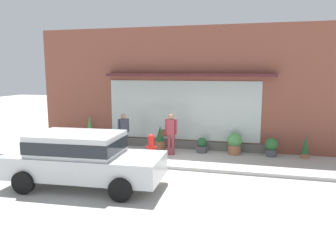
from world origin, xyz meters
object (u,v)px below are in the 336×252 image
potted_plant_by_entrance (271,147)px  potted_plant_low_front (90,130)px  parked_car_silver (82,156)px  potted_plant_doorstep (235,143)px  potted_plant_corner_tall (305,147)px  pedestrian_with_handbag (171,131)px  potted_plant_window_left (202,145)px  pedestrian_passerby (124,129)px  fire_hydrant (151,146)px  potted_plant_near_hydrant (160,139)px

potted_plant_by_entrance → potted_plant_low_front: 8.04m
parked_car_silver → potted_plant_doorstep: parked_car_silver is taller
potted_plant_corner_tall → parked_car_silver: bearing=-143.0°
parked_car_silver → pedestrian_with_handbag: bearing=66.5°
pedestrian_with_handbag → potted_plant_doorstep: bearing=-159.7°
parked_car_silver → potted_plant_doorstep: size_ratio=5.22×
potted_plant_window_left → potted_plant_corner_tall: bearing=1.2°
parked_car_silver → potted_plant_by_entrance: size_ratio=6.25×
pedestrian_passerby → potted_plant_by_entrance: size_ratio=2.16×
pedestrian_with_handbag → potted_plant_window_left: (1.16, 0.73, -0.69)m
pedestrian_passerby → potted_plant_window_left: size_ratio=2.53×
potted_plant_by_entrance → potted_plant_low_front: bearing=179.2°
fire_hydrant → potted_plant_window_left: bearing=38.6°
parked_car_silver → potted_plant_low_front: parked_car_silver is taller
potted_plant_near_hydrant → potted_plant_low_front: bearing=176.8°
potted_plant_low_front → pedestrian_with_handbag: bearing=-12.7°
pedestrian_passerby → fire_hydrant: bearing=108.1°
potted_plant_low_front → potted_plant_window_left: (5.26, -0.19, -0.35)m
pedestrian_passerby → parked_car_silver: size_ratio=0.35×
parked_car_silver → potted_plant_corner_tall: 8.52m
fire_hydrant → potted_plant_by_entrance: fire_hydrant is taller
potted_plant_doorstep → potted_plant_near_hydrant: (-3.16, -0.03, 0.02)m
pedestrian_with_handbag → potted_plant_doorstep: (2.51, 0.76, -0.52)m
pedestrian_with_handbag → potted_plant_doorstep: size_ratio=1.90×
potted_plant_doorstep → potted_plant_low_front: bearing=178.6°
fire_hydrant → pedestrian_passerby: 1.70m
potted_plant_by_entrance → potted_plant_window_left: potted_plant_by_entrance is taller
fire_hydrant → pedestrian_passerby: pedestrian_passerby is taller
pedestrian_with_handbag → potted_plant_low_front: bearing=-9.4°
pedestrian_with_handbag → potted_plant_near_hydrant: pedestrian_with_handbag is taller
pedestrian_with_handbag → potted_plant_corner_tall: pedestrian_with_handbag is taller
potted_plant_low_front → parked_car_silver: bearing=-64.3°
potted_plant_corner_tall → potted_plant_low_front: bearing=179.3°
pedestrian_passerby → potted_plant_by_entrance: pedestrian_passerby is taller
pedestrian_passerby → potted_plant_doorstep: 4.65m
fire_hydrant → potted_plant_low_front: potted_plant_low_front is taller
potted_plant_doorstep → potted_plant_corner_tall: (2.71, 0.05, -0.02)m
parked_car_silver → potted_plant_corner_tall: bearing=33.7°
potted_plant_doorstep → potted_plant_window_left: 1.35m
potted_plant_window_left → pedestrian_passerby: bearing=-168.1°
pedestrian_passerby → potted_plant_doorstep: pedestrian_passerby is taller
parked_car_silver → potted_plant_low_front: bearing=112.4°
parked_car_silver → potted_plant_window_left: size_ratio=7.32×
fire_hydrant → potted_plant_window_left: (1.77, 1.41, -0.17)m
potted_plant_doorstep → potted_plant_corner_tall: 2.71m
pedestrian_passerby → potted_plant_near_hydrant: size_ratio=1.54×
potted_plant_by_entrance → potted_plant_window_left: bearing=-178.4°
potted_plant_doorstep → potted_plant_window_left: bearing=-178.7°
fire_hydrant → potted_plant_corner_tall: bearing=14.4°
pedestrian_with_handbag → potted_plant_window_left: bearing=-144.5°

